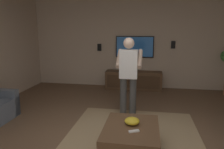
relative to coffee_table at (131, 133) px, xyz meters
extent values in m
plane|color=brown|center=(0.03, 0.24, -0.30)|extent=(8.91, 8.91, 0.00)
cube|color=#BCA893|center=(3.80, 0.24, 1.07)|extent=(0.10, 6.57, 2.73)
cube|color=#9E8460|center=(0.20, 0.00, -0.29)|extent=(2.87, 2.27, 0.01)
cube|color=slate|center=(0.97, 2.87, -0.02)|extent=(0.17, 0.80, 0.56)
cube|color=#513823|center=(0.00, 0.00, 0.05)|extent=(1.00, 0.80, 0.10)
cylinder|color=#513823|center=(0.42, -0.32, -0.15)|extent=(0.07, 0.07, 0.30)
cylinder|color=#513823|center=(0.42, 0.32, -0.15)|extent=(0.07, 0.07, 0.30)
cube|color=#452F1E|center=(0.00, 0.00, -0.20)|extent=(0.88, 0.68, 0.03)
cube|color=#513823|center=(3.47, 0.21, -0.02)|extent=(0.44, 1.70, 0.55)
cube|color=#412C1C|center=(3.24, 0.21, -0.02)|extent=(0.01, 1.56, 0.39)
cube|color=black|center=(3.71, 0.21, 0.98)|extent=(0.05, 1.17, 0.66)
cube|color=blue|center=(3.68, 0.21, 0.98)|extent=(0.01, 1.11, 0.60)
cylinder|color=#3F3F3F|center=(1.36, 0.08, 0.11)|extent=(0.14, 0.14, 0.82)
cylinder|color=#3F3F3F|center=(1.37, 0.28, 0.11)|extent=(0.14, 0.14, 0.82)
cube|color=white|center=(1.36, 0.18, 0.81)|extent=(0.22, 0.36, 0.58)
sphere|color=beige|center=(1.36, 0.18, 1.23)|extent=(0.22, 0.22, 0.22)
cylinder|color=beige|center=(1.54, -0.04, 0.90)|extent=(0.48, 0.09, 0.37)
cylinder|color=beige|center=(1.55, 0.40, 0.90)|extent=(0.48, 0.09, 0.37)
cube|color=white|center=(1.74, 0.18, 0.80)|extent=(0.04, 0.05, 0.16)
ellipsoid|color=gold|center=(0.09, 0.00, 0.15)|extent=(0.22, 0.22, 0.10)
cube|color=white|center=(-0.15, -0.05, 0.12)|extent=(0.11, 0.15, 0.02)
sphere|color=red|center=(3.48, 0.22, 0.36)|extent=(0.22, 0.22, 0.22)
cube|color=black|center=(3.72, -0.94, 1.06)|extent=(0.06, 0.12, 0.22)
cube|color=black|center=(3.72, 1.33, 0.95)|extent=(0.06, 0.12, 0.22)
camera|label=1|loc=(-2.87, -0.21, 1.49)|focal=33.92mm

